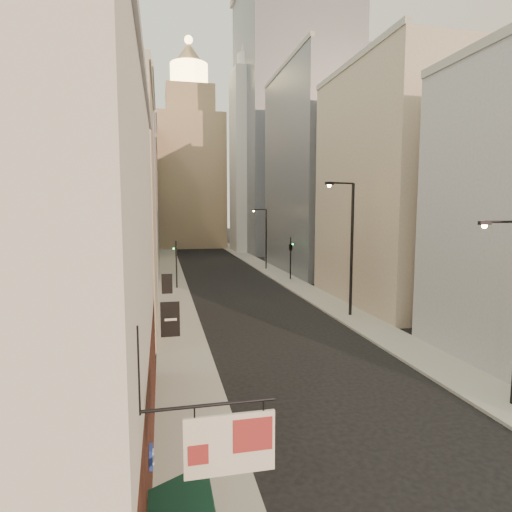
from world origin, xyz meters
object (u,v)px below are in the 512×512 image
Objects in this scene: traffic_light_left at (176,254)px; clock_tower at (191,166)px; streetlamp_mid at (349,241)px; streetlamp_far at (265,235)px; traffic_light_right at (291,247)px; white_tower at (253,155)px.

clock_tower is at bearing -80.96° from traffic_light_left.
streetlamp_mid is 26.40m from streetlamp_far.
clock_tower is 8.98× the size of traffic_light_left.
streetlamp_far reaches higher than traffic_light_left.
clock_tower reaches higher than traffic_light_left.
streetlamp_mid is 17.32m from traffic_light_right.
clock_tower is 67.64m from streetlamp_mid.
white_tower reaches higher than traffic_light_right.
white_tower is at bearing 69.61° from streetlamp_mid.
white_tower is at bearing -105.19° from traffic_light_right.
traffic_light_left is 13.33m from traffic_light_right.
white_tower is at bearing 71.33° from streetlamp_far.
traffic_light_right is at bearing -95.04° from white_tower.
streetlamp_mid is 1.24× the size of streetlamp_far.
streetlamp_far is at bearing -121.20° from traffic_light_left.
streetlamp_far is 1.65× the size of traffic_light_right.
streetlamp_far reaches higher than traffic_light_right.
traffic_light_right is at bearing -153.78° from traffic_light_left.
streetlamp_far is at bearing -94.86° from traffic_light_right.
streetlamp_mid reaches higher than traffic_light_right.
streetlamp_mid reaches higher than streetlamp_far.
traffic_light_left is at bearing 1.34° from traffic_light_right.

